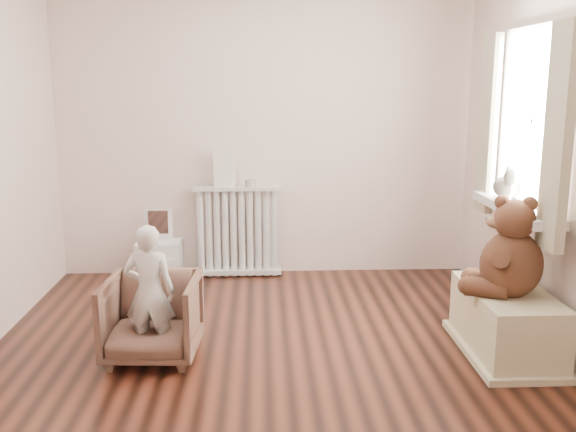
{
  "coord_description": "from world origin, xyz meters",
  "views": [
    {
      "loc": [
        -0.03,
        -3.84,
        1.71
      ],
      "look_at": [
        0.15,
        0.45,
        0.8
      ],
      "focal_mm": 40.0,
      "sensor_mm": 36.0,
      "label": 1
    }
  ],
  "objects_px": {
    "toy_vanity": "(159,247)",
    "toy_bench": "(506,323)",
    "radiator": "(238,233)",
    "armchair": "(152,318)",
    "child": "(150,292)",
    "teddy_bear": "(512,255)",
    "plush_cat": "(506,185)"
  },
  "relations": [
    {
      "from": "toy_bench",
      "to": "child",
      "type": "bearing_deg",
      "value": -179.32
    },
    {
      "from": "toy_vanity",
      "to": "armchair",
      "type": "height_order",
      "value": "toy_vanity"
    },
    {
      "from": "toy_bench",
      "to": "teddy_bear",
      "type": "height_order",
      "value": "teddy_bear"
    },
    {
      "from": "armchair",
      "to": "child",
      "type": "xyz_separation_m",
      "value": [
        0.0,
        -0.05,
        0.18
      ]
    },
    {
      "from": "child",
      "to": "plush_cat",
      "type": "height_order",
      "value": "plush_cat"
    },
    {
      "from": "armchair",
      "to": "toy_bench",
      "type": "distance_m",
      "value": 2.24
    },
    {
      "from": "radiator",
      "to": "toy_bench",
      "type": "height_order",
      "value": "radiator"
    },
    {
      "from": "child",
      "to": "toy_bench",
      "type": "xyz_separation_m",
      "value": [
        2.24,
        0.03,
        -0.24
      ]
    },
    {
      "from": "radiator",
      "to": "armchair",
      "type": "distance_m",
      "value": 1.78
    },
    {
      "from": "armchair",
      "to": "toy_bench",
      "type": "bearing_deg",
      "value": 2.9
    },
    {
      "from": "toy_vanity",
      "to": "toy_bench",
      "type": "relative_size",
      "value": 0.68
    },
    {
      "from": "toy_bench",
      "to": "plush_cat",
      "type": "bearing_deg",
      "value": 74.81
    },
    {
      "from": "radiator",
      "to": "armchair",
      "type": "height_order",
      "value": "radiator"
    },
    {
      "from": "teddy_bear",
      "to": "plush_cat",
      "type": "bearing_deg",
      "value": 97.32
    },
    {
      "from": "toy_vanity",
      "to": "teddy_bear",
      "type": "bearing_deg",
      "value": -36.25
    },
    {
      "from": "teddy_bear",
      "to": "plush_cat",
      "type": "height_order",
      "value": "plush_cat"
    },
    {
      "from": "toy_vanity",
      "to": "armchair",
      "type": "distance_m",
      "value": 1.7
    },
    {
      "from": "teddy_bear",
      "to": "armchair",
      "type": "bearing_deg",
      "value": -159.36
    },
    {
      "from": "radiator",
      "to": "teddy_bear",
      "type": "bearing_deg",
      "value": -46.22
    },
    {
      "from": "teddy_bear",
      "to": "radiator",
      "type": "bearing_deg",
      "value": 156.92
    },
    {
      "from": "armchair",
      "to": "plush_cat",
      "type": "relative_size",
      "value": 2.04
    },
    {
      "from": "radiator",
      "to": "toy_vanity",
      "type": "height_order",
      "value": "radiator"
    },
    {
      "from": "radiator",
      "to": "toy_vanity",
      "type": "xyz_separation_m",
      "value": [
        -0.69,
        -0.03,
        -0.11
      ]
    },
    {
      "from": "toy_bench",
      "to": "teddy_bear",
      "type": "xyz_separation_m",
      "value": [
        -0.03,
        -0.07,
        0.47
      ]
    },
    {
      "from": "armchair",
      "to": "teddy_bear",
      "type": "distance_m",
      "value": 2.25
    },
    {
      "from": "plush_cat",
      "to": "toy_bench",
      "type": "bearing_deg",
      "value": -107.42
    },
    {
      "from": "radiator",
      "to": "toy_vanity",
      "type": "relative_size",
      "value": 1.35
    },
    {
      "from": "radiator",
      "to": "toy_bench",
      "type": "bearing_deg",
      "value": -44.6
    },
    {
      "from": "toy_vanity",
      "to": "toy_bench",
      "type": "distance_m",
      "value": 2.99
    },
    {
      "from": "radiator",
      "to": "teddy_bear",
      "type": "height_order",
      "value": "teddy_bear"
    },
    {
      "from": "toy_vanity",
      "to": "armchair",
      "type": "relative_size",
      "value": 1.04
    },
    {
      "from": "armchair",
      "to": "toy_bench",
      "type": "xyz_separation_m",
      "value": [
        2.24,
        -0.02,
        -0.06
      ]
    }
  ]
}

